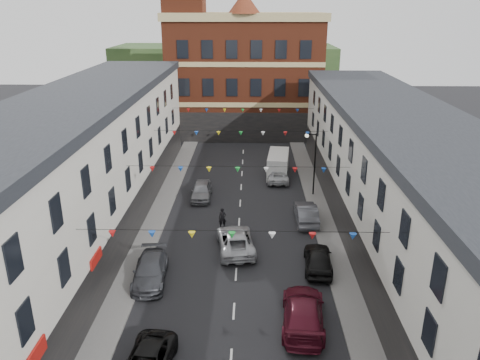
# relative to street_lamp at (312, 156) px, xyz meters

# --- Properties ---
(ground) EXTENTS (160.00, 160.00, 0.00)m
(ground) POSITION_rel_street_lamp_xyz_m (-6.55, -14.00, -3.90)
(ground) COLOR black
(ground) RESTS_ON ground
(pavement_left) EXTENTS (1.80, 64.00, 0.15)m
(pavement_left) POSITION_rel_street_lamp_xyz_m (-13.45, -12.00, -3.83)
(pavement_left) COLOR #605E5B
(pavement_left) RESTS_ON ground
(pavement_right) EXTENTS (1.80, 64.00, 0.15)m
(pavement_right) POSITION_rel_street_lamp_xyz_m (0.35, -12.00, -3.83)
(pavement_right) COLOR #605E5B
(pavement_right) RESTS_ON ground
(terrace_left) EXTENTS (8.40, 56.00, 10.70)m
(terrace_left) POSITION_rel_street_lamp_xyz_m (-18.33, -13.00, 1.44)
(terrace_left) COLOR silver
(terrace_left) RESTS_ON ground
(terrace_right) EXTENTS (8.40, 56.00, 9.70)m
(terrace_right) POSITION_rel_street_lamp_xyz_m (5.23, -13.00, 0.95)
(terrace_right) COLOR #BBB9AF
(terrace_right) RESTS_ON ground
(civic_building) EXTENTS (20.60, 13.30, 18.50)m
(civic_building) POSITION_rel_street_lamp_xyz_m (-6.55, 23.95, 4.23)
(civic_building) COLOR maroon
(civic_building) RESTS_ON ground
(clock_tower) EXTENTS (5.60, 5.60, 30.00)m
(clock_tower) POSITION_rel_street_lamp_xyz_m (-14.05, 21.00, 11.03)
(clock_tower) COLOR maroon
(clock_tower) RESTS_ON ground
(distant_hill) EXTENTS (40.00, 14.00, 10.00)m
(distant_hill) POSITION_rel_street_lamp_xyz_m (-10.55, 48.00, 1.10)
(distant_hill) COLOR #284620
(distant_hill) RESTS_ON ground
(street_lamp) EXTENTS (1.10, 0.36, 6.00)m
(street_lamp) POSITION_rel_street_lamp_xyz_m (0.00, 0.00, 0.00)
(street_lamp) COLOR black
(street_lamp) RESTS_ON ground
(car_left_d) EXTENTS (2.38, 5.11, 1.44)m
(car_left_d) POSITION_rel_street_lamp_xyz_m (-12.05, -14.85, -3.18)
(car_left_d) COLOR #3F4147
(car_left_d) RESTS_ON ground
(car_left_e) EXTENTS (1.83, 4.43, 1.50)m
(car_left_e) POSITION_rel_street_lamp_xyz_m (-10.15, -0.89, -3.15)
(car_left_e) COLOR gray
(car_left_e) RESTS_ON ground
(car_right_c) EXTENTS (2.79, 5.84, 1.64)m
(car_right_c) POSITION_rel_street_lamp_xyz_m (-2.67, -19.12, -3.08)
(car_right_c) COLOR #4E0F1E
(car_right_c) RESTS_ON ground
(car_right_d) EXTENTS (2.13, 4.62, 1.53)m
(car_right_d) POSITION_rel_street_lamp_xyz_m (-1.05, -13.17, -3.14)
(car_right_d) COLOR black
(car_right_d) RESTS_ON ground
(car_right_e) EXTENTS (1.69, 4.74, 1.56)m
(car_right_e) POSITION_rel_street_lamp_xyz_m (-1.05, -5.75, -3.13)
(car_right_e) COLOR #515259
(car_right_e) RESTS_ON ground
(car_right_f) EXTENTS (2.22, 4.68, 1.29)m
(car_right_f) POSITION_rel_street_lamp_xyz_m (-2.87, 3.95, -3.26)
(car_right_f) COLOR #B1B2B6
(car_right_f) RESTS_ON ground
(moving_car) EXTENTS (3.21, 5.72, 1.51)m
(moving_car) POSITION_rel_street_lamp_xyz_m (-6.68, -10.65, -3.15)
(moving_car) COLOR #A6A7AD
(moving_car) RESTS_ON ground
(white_van) EXTENTS (2.58, 5.48, 2.34)m
(white_van) POSITION_rel_street_lamp_xyz_m (-2.75, 5.75, -2.73)
(white_van) COLOR silver
(white_van) RESTS_ON ground
(pedestrian) EXTENTS (0.63, 0.43, 1.69)m
(pedestrian) POSITION_rel_street_lamp_xyz_m (-7.85, -7.06, -3.06)
(pedestrian) COLOR black
(pedestrian) RESTS_ON ground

